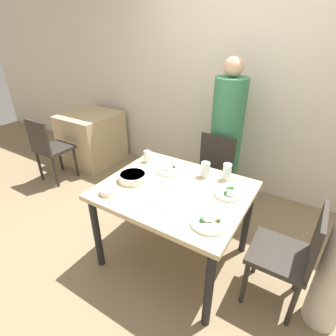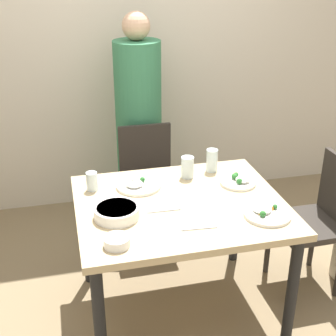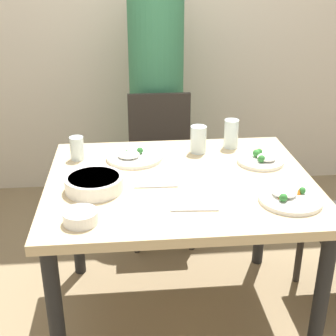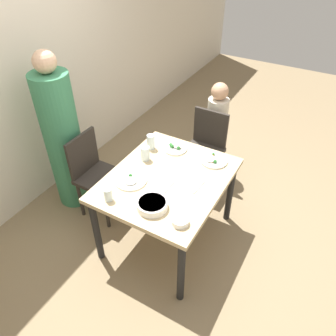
{
  "view_description": "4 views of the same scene",
  "coord_description": "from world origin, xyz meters",
  "px_view_note": "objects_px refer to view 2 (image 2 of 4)",
  "views": [
    {
      "loc": [
        0.87,
        -1.5,
        1.87
      ],
      "look_at": [
        -0.04,
        -0.03,
        0.93
      ],
      "focal_mm": 28.0,
      "sensor_mm": 36.0,
      "label": 1
    },
    {
      "loc": [
        -0.59,
        -2.16,
        2.0
      ],
      "look_at": [
        -0.07,
        -0.0,
        0.96
      ],
      "focal_mm": 50.0,
      "sensor_mm": 36.0,
      "label": 2
    },
    {
      "loc": [
        -0.22,
        -1.8,
        1.6
      ],
      "look_at": [
        -0.05,
        0.05,
        0.77
      ],
      "focal_mm": 50.0,
      "sensor_mm": 36.0,
      "label": 3
    },
    {
      "loc": [
        -1.81,
        -1.04,
        2.52
      ],
      "look_at": [
        0.03,
        0.01,
        0.83
      ],
      "focal_mm": 35.0,
      "sensor_mm": 36.0,
      "label": 4
    }
  ],
  "objects_px": {
    "person_adult": "(139,131)",
    "glass_water_tall": "(187,167)",
    "chair_child_spot": "(317,218)",
    "plate_rice_adult": "(239,181)",
    "chair_adult_spot": "(149,181)",
    "bowl_curry": "(117,212)"
  },
  "relations": [
    {
      "from": "plate_rice_adult",
      "to": "glass_water_tall",
      "type": "bearing_deg",
      "value": 149.4
    },
    {
      "from": "chair_adult_spot",
      "to": "plate_rice_adult",
      "type": "height_order",
      "value": "chair_adult_spot"
    },
    {
      "from": "bowl_curry",
      "to": "plate_rice_adult",
      "type": "bearing_deg",
      "value": 15.67
    },
    {
      "from": "chair_adult_spot",
      "to": "plate_rice_adult",
      "type": "distance_m",
      "value": 0.83
    },
    {
      "from": "chair_child_spot",
      "to": "glass_water_tall",
      "type": "relative_size",
      "value": 6.63
    },
    {
      "from": "chair_child_spot",
      "to": "glass_water_tall",
      "type": "distance_m",
      "value": 0.88
    },
    {
      "from": "bowl_curry",
      "to": "glass_water_tall",
      "type": "xyz_separation_m",
      "value": [
        0.48,
        0.37,
        0.03
      ]
    },
    {
      "from": "chair_child_spot",
      "to": "plate_rice_adult",
      "type": "xyz_separation_m",
      "value": [
        -0.51,
        0.08,
        0.28
      ]
    },
    {
      "from": "plate_rice_adult",
      "to": "glass_water_tall",
      "type": "distance_m",
      "value": 0.32
    },
    {
      "from": "plate_rice_adult",
      "to": "person_adult",
      "type": "bearing_deg",
      "value": 112.06
    },
    {
      "from": "bowl_curry",
      "to": "glass_water_tall",
      "type": "distance_m",
      "value": 0.61
    },
    {
      "from": "chair_adult_spot",
      "to": "person_adult",
      "type": "height_order",
      "value": "person_adult"
    },
    {
      "from": "bowl_curry",
      "to": "glass_water_tall",
      "type": "bearing_deg",
      "value": 37.53
    },
    {
      "from": "glass_water_tall",
      "to": "plate_rice_adult",
      "type": "bearing_deg",
      "value": -30.6
    },
    {
      "from": "plate_rice_adult",
      "to": "glass_water_tall",
      "type": "relative_size",
      "value": 1.6
    },
    {
      "from": "chair_adult_spot",
      "to": "person_adult",
      "type": "distance_m",
      "value": 0.44
    },
    {
      "from": "chair_adult_spot",
      "to": "chair_child_spot",
      "type": "distance_m",
      "value": 1.19
    },
    {
      "from": "chair_child_spot",
      "to": "bowl_curry",
      "type": "xyz_separation_m",
      "value": [
        -1.26,
        -0.13,
        0.29
      ]
    },
    {
      "from": "chair_adult_spot",
      "to": "person_adult",
      "type": "relative_size",
      "value": 0.54
    },
    {
      "from": "chair_adult_spot",
      "to": "bowl_curry",
      "type": "xyz_separation_m",
      "value": [
        -0.34,
        -0.88,
        0.29
      ]
    },
    {
      "from": "chair_adult_spot",
      "to": "chair_child_spot",
      "type": "relative_size",
      "value": 1.0
    },
    {
      "from": "person_adult",
      "to": "glass_water_tall",
      "type": "xyz_separation_m",
      "value": [
        0.14,
        -0.86,
        0.06
      ]
    }
  ]
}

